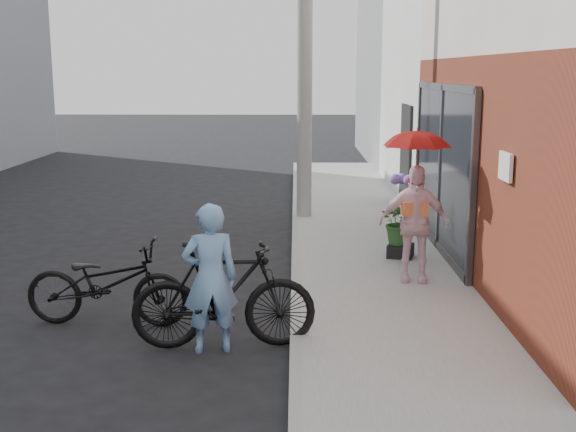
{
  "coord_description": "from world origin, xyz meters",
  "views": [
    {
      "loc": [
        0.93,
        -7.4,
        2.82
      ],
      "look_at": [
        0.85,
        1.1,
        1.1
      ],
      "focal_mm": 45.0,
      "sensor_mm": 36.0,
      "label": 1
    }
  ],
  "objects_px": {
    "utility_pole": "(305,32)",
    "kimono_woman": "(414,223)",
    "officer": "(210,278)",
    "planter": "(400,251)",
    "bike_right": "(224,295)",
    "bike_left": "(107,283)"
  },
  "relations": [
    {
      "from": "officer",
      "to": "planter",
      "type": "distance_m",
      "value": 4.17
    },
    {
      "from": "bike_left",
      "to": "planter",
      "type": "bearing_deg",
      "value": -50.86
    },
    {
      "from": "officer",
      "to": "bike_left",
      "type": "bearing_deg",
      "value": -43.69
    },
    {
      "from": "bike_right",
      "to": "kimono_woman",
      "type": "distance_m",
      "value": 3.09
    },
    {
      "from": "utility_pole",
      "to": "bike_right",
      "type": "xyz_separation_m",
      "value": [
        -0.9,
        -6.35,
        -2.93
      ]
    },
    {
      "from": "planter",
      "to": "bike_right",
      "type": "bearing_deg",
      "value": -124.92
    },
    {
      "from": "officer",
      "to": "bike_left",
      "type": "xyz_separation_m",
      "value": [
        -1.25,
        0.77,
        -0.29
      ]
    },
    {
      "from": "utility_pole",
      "to": "planter",
      "type": "height_order",
      "value": "utility_pole"
    },
    {
      "from": "officer",
      "to": "planter",
      "type": "xyz_separation_m",
      "value": [
        2.4,
        3.36,
        -0.56
      ]
    },
    {
      "from": "utility_pole",
      "to": "planter",
      "type": "distance_m",
      "value": 4.71
    },
    {
      "from": "utility_pole",
      "to": "kimono_woman",
      "type": "bearing_deg",
      "value": -72.27
    },
    {
      "from": "bike_left",
      "to": "kimono_woman",
      "type": "bearing_deg",
      "value": -65.22
    },
    {
      "from": "bike_right",
      "to": "planter",
      "type": "distance_m",
      "value": 4.0
    },
    {
      "from": "officer",
      "to": "kimono_woman",
      "type": "relative_size",
      "value": 1.01
    },
    {
      "from": "planter",
      "to": "bike_left",
      "type": "bearing_deg",
      "value": -144.65
    },
    {
      "from": "utility_pole",
      "to": "officer",
      "type": "bearing_deg",
      "value": -99.0
    },
    {
      "from": "utility_pole",
      "to": "bike_left",
      "type": "distance_m",
      "value": 6.82
    },
    {
      "from": "officer",
      "to": "kimono_woman",
      "type": "height_order",
      "value": "kimono_woman"
    },
    {
      "from": "bike_right",
      "to": "kimono_woman",
      "type": "height_order",
      "value": "kimono_woman"
    },
    {
      "from": "officer",
      "to": "planter",
      "type": "relative_size",
      "value": 4.3
    },
    {
      "from": "officer",
      "to": "bike_left",
      "type": "relative_size",
      "value": 0.84
    },
    {
      "from": "bike_left",
      "to": "planter",
      "type": "xyz_separation_m",
      "value": [
        3.66,
        2.59,
        -0.27
      ]
    }
  ]
}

